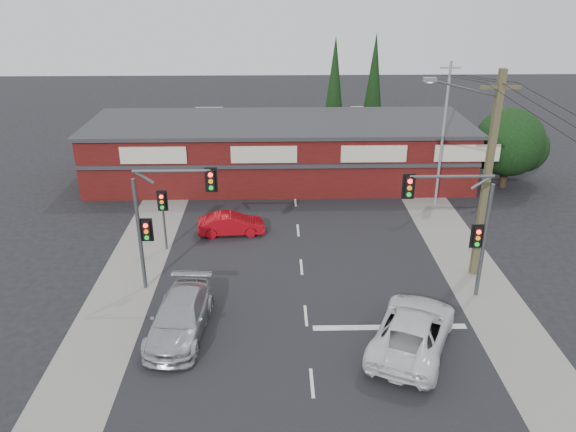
{
  "coord_description": "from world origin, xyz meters",
  "views": [
    {
      "loc": [
        -1.25,
        -21.18,
        13.9
      ],
      "look_at": [
        -0.7,
        3.0,
        3.21
      ],
      "focal_mm": 35.0,
      "sensor_mm": 36.0,
      "label": 1
    }
  ],
  "objects_px": {
    "white_suv": "(413,330)",
    "shop_building": "(279,150)",
    "red_sedan": "(231,224)",
    "utility_pole": "(485,171)",
    "silver_suv": "(180,317)"
  },
  "relations": [
    {
      "from": "shop_building",
      "to": "silver_suv",
      "type": "bearing_deg",
      "value": -102.87
    },
    {
      "from": "silver_suv",
      "to": "red_sedan",
      "type": "height_order",
      "value": "silver_suv"
    },
    {
      "from": "white_suv",
      "to": "red_sedan",
      "type": "bearing_deg",
      "value": -28.73
    },
    {
      "from": "shop_building",
      "to": "utility_pole",
      "type": "distance_m",
      "value": 17.15
    },
    {
      "from": "white_suv",
      "to": "shop_building",
      "type": "relative_size",
      "value": 0.21
    },
    {
      "from": "white_suv",
      "to": "red_sedan",
      "type": "distance_m",
      "value": 13.28
    },
    {
      "from": "silver_suv",
      "to": "utility_pole",
      "type": "xyz_separation_m",
      "value": [
        13.62,
        4.64,
        4.63
      ]
    },
    {
      "from": "white_suv",
      "to": "shop_building",
      "type": "bearing_deg",
      "value": -50.9
    },
    {
      "from": "silver_suv",
      "to": "utility_pole",
      "type": "relative_size",
      "value": 0.53
    },
    {
      "from": "white_suv",
      "to": "utility_pole",
      "type": "distance_m",
      "value": 8.55
    },
    {
      "from": "white_suv",
      "to": "shop_building",
      "type": "height_order",
      "value": "shop_building"
    },
    {
      "from": "white_suv",
      "to": "red_sedan",
      "type": "relative_size",
      "value": 1.55
    },
    {
      "from": "white_suv",
      "to": "silver_suv",
      "type": "distance_m",
      "value": 9.44
    },
    {
      "from": "white_suv",
      "to": "shop_building",
      "type": "xyz_separation_m",
      "value": [
        -5.11,
        19.82,
        1.33
      ]
    },
    {
      "from": "silver_suv",
      "to": "utility_pole",
      "type": "bearing_deg",
      "value": 23.34
    }
  ]
}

